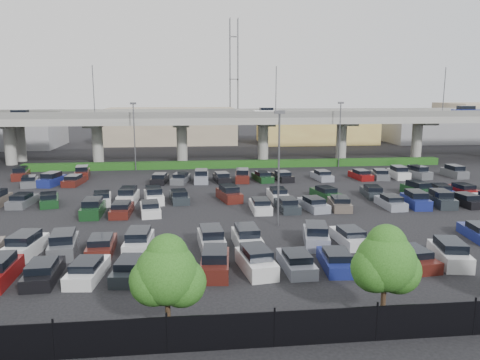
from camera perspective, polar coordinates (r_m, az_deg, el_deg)
The scene contains 9 objects.
ground at distance 50.05m, azimuth 2.91°, elevation -3.02°, with size 280.00×280.00×0.00m, color black.
overpass at distance 80.48m, azimuth -0.81°, elevation 7.23°, with size 150.00×13.00×15.80m.
hedge at distance 74.27m, azimuth -0.15°, elevation 1.95°, with size 66.00×1.60×1.10m, color #194313.
fence at distance 24.09m, azimuth 13.89°, elevation -16.75°, with size 70.00×0.10×2.00m.
tree_row at distance 24.56m, azimuth 14.66°, elevation -9.57°, with size 65.07×3.66×5.94m.
parked_cars at distance 46.33m, azimuth 3.14°, elevation -3.36°, with size 63.12×41.65×1.67m.
light_poles at distance 50.44m, azimuth -2.03°, elevation 4.29°, with size 66.90×48.38×10.30m.
distant_buildings at distance 111.93m, azimuth 4.17°, elevation 6.54°, with size 138.00×24.00×9.00m.
comm_tower at distance 122.61m, azimuth -0.75°, elevation 12.48°, with size 2.40×2.40×30.00m.
Camera 1 is at (-7.82, -47.98, 11.90)m, focal length 35.00 mm.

